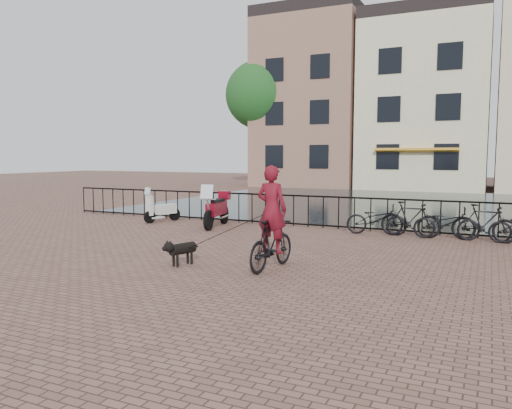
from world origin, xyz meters
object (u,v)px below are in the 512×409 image
at_px(dog, 183,252).
at_px(motorcycle, 217,205).
at_px(cyclist, 272,224).
at_px(scooter, 162,204).

bearing_deg(dog, motorcycle, 129.46).
bearing_deg(cyclist, motorcycle, -44.28).
xyz_separation_m(cyclist, scooter, (-6.30, 5.02, -0.31)).
height_order(dog, motorcycle, motorcycle).
xyz_separation_m(cyclist, dog, (-1.83, -0.47, -0.65)).
relative_size(cyclist, dog, 2.78).
distance_m(cyclist, motorcycle, 6.17).
relative_size(cyclist, scooter, 1.76).
height_order(cyclist, scooter, cyclist).
xyz_separation_m(motorcycle, scooter, (-2.33, 0.30, -0.10)).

